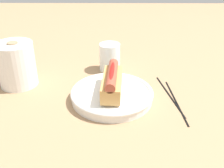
{
  "coord_description": "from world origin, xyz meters",
  "views": [
    {
      "loc": [
        -0.62,
        0.01,
        0.4
      ],
      "look_at": [
        0.01,
        0.02,
        0.05
      ],
      "focal_mm": 43.39,
      "sensor_mm": 36.0,
      "label": 1
    }
  ],
  "objects_px": {
    "hotdog_front": "(112,81)",
    "chopstick_near": "(170,95)",
    "chopstick_far": "(176,101)",
    "serving_bowl": "(112,95)",
    "paper_towel_roll": "(16,65)",
    "water_glass": "(110,58)"
  },
  "relations": [
    {
      "from": "serving_bowl",
      "to": "water_glass",
      "type": "xyz_separation_m",
      "value": [
        0.19,
        0.01,
        0.03
      ]
    },
    {
      "from": "serving_bowl",
      "to": "chopstick_near",
      "type": "relative_size",
      "value": 1.02
    },
    {
      "from": "water_glass",
      "to": "chopstick_near",
      "type": "xyz_separation_m",
      "value": [
        -0.17,
        -0.17,
        -0.04
      ]
    },
    {
      "from": "water_glass",
      "to": "chopstick_near",
      "type": "bearing_deg",
      "value": -134.54
    },
    {
      "from": "chopstick_far",
      "to": "serving_bowl",
      "type": "bearing_deg",
      "value": 82.49
    },
    {
      "from": "hotdog_front",
      "to": "paper_towel_roll",
      "type": "height_order",
      "value": "paper_towel_roll"
    },
    {
      "from": "hotdog_front",
      "to": "paper_towel_roll",
      "type": "distance_m",
      "value": 0.29
    },
    {
      "from": "serving_bowl",
      "to": "chopstick_far",
      "type": "distance_m",
      "value": 0.18
    },
    {
      "from": "serving_bowl",
      "to": "water_glass",
      "type": "relative_size",
      "value": 2.5
    },
    {
      "from": "paper_towel_roll",
      "to": "serving_bowl",
      "type": "bearing_deg",
      "value": -106.89
    },
    {
      "from": "paper_towel_roll",
      "to": "water_glass",
      "type": "bearing_deg",
      "value": -69.17
    },
    {
      "from": "paper_towel_roll",
      "to": "chopstick_near",
      "type": "height_order",
      "value": "paper_towel_roll"
    },
    {
      "from": "hotdog_front",
      "to": "serving_bowl",
      "type": "bearing_deg",
      "value": -90.0
    },
    {
      "from": "chopstick_far",
      "to": "hotdog_front",
      "type": "bearing_deg",
      "value": 82.49
    },
    {
      "from": "hotdog_front",
      "to": "chopstick_near",
      "type": "distance_m",
      "value": 0.17
    },
    {
      "from": "hotdog_front",
      "to": "water_glass",
      "type": "relative_size",
      "value": 1.7
    },
    {
      "from": "serving_bowl",
      "to": "paper_towel_roll",
      "type": "bearing_deg",
      "value": 73.11
    },
    {
      "from": "hotdog_front",
      "to": "water_glass",
      "type": "distance_m",
      "value": 0.19
    },
    {
      "from": "hotdog_front",
      "to": "water_glass",
      "type": "xyz_separation_m",
      "value": [
        0.19,
        0.01,
        -0.01
      ]
    },
    {
      "from": "hotdog_front",
      "to": "chopstick_far",
      "type": "height_order",
      "value": "hotdog_front"
    },
    {
      "from": "hotdog_front",
      "to": "chopstick_near",
      "type": "height_order",
      "value": "hotdog_front"
    },
    {
      "from": "serving_bowl",
      "to": "chopstick_near",
      "type": "height_order",
      "value": "serving_bowl"
    }
  ]
}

